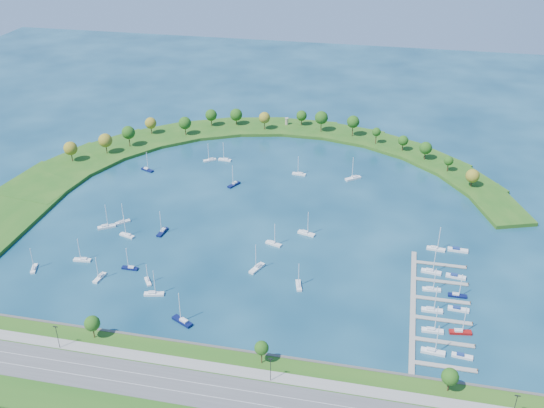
% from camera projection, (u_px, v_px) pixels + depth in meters
% --- Properties ---
extents(ground, '(700.00, 700.00, 0.00)m').
position_uv_depth(ground, '(261.00, 214.00, 319.88)').
color(ground, '#072B41').
rests_on(ground, ground).
extents(south_shoreline, '(420.00, 43.10, 11.60)m').
position_uv_depth(south_shoreline, '(181.00, 385.00, 214.19)').
color(south_shoreline, '#1E5316').
rests_on(south_shoreline, ground).
extents(breakwater, '(286.74, 247.64, 2.00)m').
position_uv_depth(breakwater, '(203.00, 165.00, 369.53)').
color(breakwater, '#1E5316').
rests_on(breakwater, ground).
extents(breakwater_trees, '(239.89, 93.38, 14.18)m').
position_uv_depth(breakwater_trees, '(253.00, 130.00, 393.59)').
color(breakwater_trees, '#382314').
rests_on(breakwater_trees, breakwater).
extents(harbor_tower, '(2.60, 2.60, 4.74)m').
position_uv_depth(harbor_tower, '(287.00, 121.00, 422.79)').
color(harbor_tower, gray).
rests_on(harbor_tower, breakwater).
extents(dock_system, '(24.28, 82.00, 1.60)m').
position_uv_depth(dock_system, '(431.00, 308.00, 251.97)').
color(dock_system, gray).
rests_on(dock_system, ground).
extents(moored_boat_0, '(8.96, 4.77, 12.69)m').
position_uv_depth(moored_boat_0, '(306.00, 233.00, 302.25)').
color(moored_boat_0, white).
rests_on(moored_boat_0, ground).
extents(moored_boat_1, '(8.12, 4.34, 11.49)m').
position_uv_depth(moored_boat_1, '(127.00, 235.00, 300.62)').
color(moored_boat_1, white).
rests_on(moored_boat_1, ground).
extents(moored_boat_2, '(5.19, 6.41, 9.59)m').
position_uv_depth(moored_boat_2, '(148.00, 281.00, 267.82)').
color(moored_boat_2, white).
rests_on(moored_boat_2, ground).
extents(moored_boat_3, '(6.03, 8.67, 12.53)m').
position_uv_depth(moored_boat_3, '(234.00, 184.00, 348.00)').
color(moored_boat_3, '#0A113F').
rests_on(moored_boat_3, ground).
extents(moored_boat_4, '(3.35, 8.72, 12.49)m').
position_uv_depth(moored_boat_4, '(162.00, 231.00, 303.45)').
color(moored_boat_4, '#0A113F').
rests_on(moored_boat_4, ground).
extents(moored_boat_5, '(6.86, 6.64, 10.97)m').
position_uv_depth(moored_boat_5, '(123.00, 221.00, 311.81)').
color(moored_boat_5, white).
rests_on(moored_boat_5, ground).
extents(moored_boat_6, '(8.29, 4.69, 11.75)m').
position_uv_depth(moored_boat_6, '(273.00, 243.00, 294.13)').
color(moored_boat_6, white).
rests_on(moored_boat_6, ground).
extents(moored_boat_7, '(5.89, 9.35, 13.34)m').
position_uv_depth(moored_boat_7, '(257.00, 267.00, 276.36)').
color(moored_boat_7, white).
rests_on(moored_boat_7, ground).
extents(moored_boat_8, '(3.21, 8.06, 11.52)m').
position_uv_depth(moored_boat_8, '(100.00, 277.00, 270.13)').
color(moored_boat_8, white).
rests_on(moored_boat_8, ground).
extents(moored_boat_9, '(8.18, 2.96, 11.77)m').
position_uv_depth(moored_boat_9, '(225.00, 159.00, 377.08)').
color(moored_boat_9, white).
rests_on(moored_boat_9, ground).
extents(moored_boat_10, '(9.18, 8.02, 14.07)m').
position_uv_depth(moored_boat_10, '(353.00, 178.00, 354.80)').
color(moored_boat_10, white).
rests_on(moored_boat_10, ground).
extents(moored_boat_11, '(7.43, 2.13, 10.90)m').
position_uv_depth(moored_boat_11, '(130.00, 267.00, 276.50)').
color(moored_boat_11, '#0A113F').
rests_on(moored_boat_11, ground).
extents(moored_boat_12, '(8.19, 3.15, 11.74)m').
position_uv_depth(moored_boat_12, '(82.00, 259.00, 282.18)').
color(moored_boat_12, white).
rests_on(moored_boat_12, ground).
extents(moored_boat_13, '(9.61, 6.73, 13.91)m').
position_uv_depth(moored_boat_13, '(182.00, 321.00, 244.32)').
color(moored_boat_13, '#0A113F').
rests_on(moored_boat_13, ground).
extents(moored_boat_14, '(8.04, 2.89, 11.57)m').
position_uv_depth(moored_boat_14, '(299.00, 173.00, 359.87)').
color(moored_boat_14, white).
rests_on(moored_boat_14, ground).
extents(moored_boat_15, '(4.39, 7.50, 10.65)m').
position_uv_depth(moored_boat_15, '(34.00, 268.00, 276.13)').
color(moored_boat_15, white).
rests_on(moored_boat_15, ground).
extents(moored_boat_16, '(8.40, 5.21, 11.97)m').
position_uv_depth(moored_boat_16, '(147.00, 169.00, 364.77)').
color(moored_boat_16, '#0A113F').
rests_on(moored_boat_16, ground).
extents(moored_boat_17, '(8.74, 6.88, 12.97)m').
position_uv_depth(moored_boat_17, '(106.00, 226.00, 307.71)').
color(moored_boat_17, white).
rests_on(moored_boat_17, ground).
extents(moored_boat_18, '(7.60, 6.38, 11.48)m').
position_uv_depth(moored_boat_18, '(210.00, 159.00, 376.79)').
color(moored_boat_18, white).
rests_on(moored_boat_18, ground).
extents(moored_boat_19, '(4.03, 7.99, 11.32)m').
position_uv_depth(moored_boat_19, '(299.00, 285.00, 265.07)').
color(moored_boat_19, white).
rests_on(moored_boat_19, ground).
extents(moored_boat_20, '(8.66, 4.12, 12.28)m').
position_uv_depth(moored_boat_20, '(154.00, 293.00, 259.90)').
color(moored_boat_20, white).
rests_on(moored_boat_20, ground).
extents(docked_boat_0, '(9.07, 3.22, 13.07)m').
position_uv_depth(docked_boat_0, '(433.00, 351.00, 229.15)').
color(docked_boat_0, white).
rests_on(docked_boat_0, ground).
extents(docked_boat_1, '(7.82, 2.89, 1.56)m').
position_uv_depth(docked_boat_1, '(462.00, 356.00, 227.37)').
color(docked_boat_1, white).
rests_on(docked_boat_1, ground).
extents(docked_boat_2, '(8.45, 2.60, 12.32)m').
position_uv_depth(docked_boat_2, '(432.00, 330.00, 239.54)').
color(docked_boat_2, white).
rests_on(docked_boat_2, ground).
extents(docked_boat_3, '(8.80, 3.54, 12.58)m').
position_uv_depth(docked_boat_3, '(460.00, 331.00, 238.78)').
color(docked_boat_3, maroon).
rests_on(docked_boat_3, ground).
extents(docked_boat_4, '(8.55, 2.54, 12.51)m').
position_uv_depth(docked_boat_4, '(432.00, 310.00, 250.41)').
color(docked_boat_4, white).
rests_on(docked_boat_4, ground).
extents(docked_boat_5, '(8.53, 2.87, 1.71)m').
position_uv_depth(docked_boat_5, '(458.00, 309.00, 251.14)').
color(docked_boat_5, white).
rests_on(docked_boat_5, ground).
extents(docked_boat_6, '(7.82, 2.66, 11.30)m').
position_uv_depth(docked_boat_6, '(432.00, 289.00, 262.68)').
color(docked_boat_6, white).
rests_on(docked_boat_6, ground).
extents(docked_boat_7, '(7.68, 2.16, 11.28)m').
position_uv_depth(docked_boat_7, '(457.00, 295.00, 259.00)').
color(docked_boat_7, '#0A113F').
rests_on(docked_boat_7, ground).
extents(docked_boat_8, '(8.95, 3.48, 12.82)m').
position_uv_depth(docked_boat_8, '(431.00, 271.00, 273.92)').
color(docked_boat_8, white).
rests_on(docked_boat_8, ground).
extents(docked_boat_9, '(8.78, 3.60, 1.74)m').
position_uv_depth(docked_boat_9, '(456.00, 276.00, 270.93)').
color(docked_boat_9, white).
rests_on(docked_boat_9, ground).
extents(docked_boat_10, '(8.74, 3.35, 12.53)m').
position_uv_depth(docked_boat_10, '(436.00, 248.00, 290.12)').
color(docked_boat_10, white).
rests_on(docked_boat_10, ground).
extents(docked_boat_11, '(9.38, 3.09, 1.89)m').
position_uv_depth(docked_boat_11, '(458.00, 250.00, 289.37)').
color(docked_boat_11, white).
rests_on(docked_boat_11, ground).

